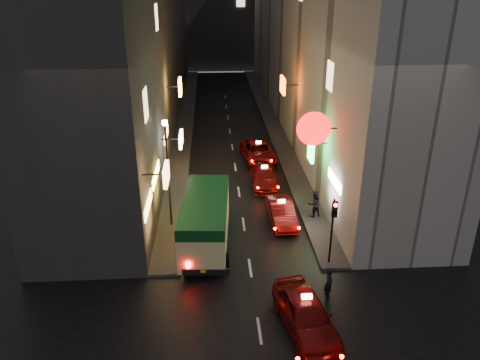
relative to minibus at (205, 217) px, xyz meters
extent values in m
cube|color=#353330|center=(-5.81, 23.29, 7.23)|extent=(6.00, 52.00, 18.00)
cube|color=#F8A456|center=(-1.70, -1.71, 3.20)|extent=(0.18, 1.52, 0.87)
cube|color=white|center=(-1.52, 6.85, 2.03)|extent=(0.18, 1.89, 0.79)
cube|color=yellow|center=(-1.78, 12.81, 4.08)|extent=(0.18, 1.37, 1.26)
cube|color=#F8A456|center=(-2.79, -0.81, 1.23)|extent=(0.10, 2.81, 0.55)
cube|color=yellow|center=(-2.79, 3.01, 1.23)|extent=(0.10, 3.36, 0.55)
cube|color=#F8A456|center=(-2.79, 10.27, 1.23)|extent=(0.10, 3.13, 0.55)
cube|color=#FFE5B2|center=(-2.80, 1.29, 5.73)|extent=(0.06, 1.30, 1.60)
cube|color=#FFE5B2|center=(-2.80, 9.29, 9.23)|extent=(0.06, 1.30, 1.60)
cube|color=#B2ACA3|center=(10.19, 23.29, 7.23)|extent=(6.00, 52.00, 18.00)
cylinder|color=#F20A0A|center=(5.91, 2.03, 4.07)|extent=(1.84, 0.18, 1.84)
cube|color=#31F95B|center=(6.27, 3.85, 2.60)|extent=(0.18, 1.14, 2.14)
cube|color=#FA4C0C|center=(5.97, 13.48, 3.96)|extent=(0.18, 1.74, 1.24)
cube|color=white|center=(7.17, 1.49, 1.23)|extent=(0.10, 2.69, 0.55)
cube|color=#FFE5B2|center=(7.18, 4.29, 6.43)|extent=(0.06, 1.30, 1.60)
cube|color=#403D3C|center=(-2.06, 23.29, -1.70)|extent=(1.50, 52.00, 0.15)
cube|color=#403D3C|center=(6.44, 23.29, -1.70)|extent=(1.50, 52.00, 0.15)
cube|color=#EDE694|center=(0.00, -0.02, -0.18)|extent=(2.71, 6.61, 2.37)
cube|color=#0D4319|center=(0.00, -0.02, 0.74)|extent=(2.73, 6.63, 0.59)
cube|color=black|center=(0.00, 0.30, 0.06)|extent=(2.56, 4.03, 0.54)
cube|color=black|center=(0.00, -3.21, -1.20)|extent=(2.23, 0.33, 0.32)
cube|color=#FF0A05|center=(-0.81, -3.28, -0.77)|extent=(0.19, 0.06, 0.30)
cube|color=#FF0A05|center=(0.81, -3.28, -0.77)|extent=(0.19, 0.06, 0.30)
cylinder|color=black|center=(-1.01, 2.05, -1.36)|extent=(0.24, 0.82, 0.82)
cylinder|color=black|center=(1.01, -2.09, -1.36)|extent=(0.24, 0.82, 0.82)
imported|color=maroon|center=(4.06, -6.71, -0.88)|extent=(3.22, 5.92, 1.79)
cube|color=white|center=(4.06, -6.71, 0.10)|extent=(0.44, 0.25, 0.16)
sphere|color=#FF0A05|center=(3.27, -9.26, -0.86)|extent=(0.16, 0.16, 0.16)
sphere|color=#FF0A05|center=(4.86, -9.26, -0.86)|extent=(0.16, 0.16, 0.16)
imported|color=maroon|center=(4.40, 2.42, -1.03)|extent=(2.18, 4.78, 1.49)
cube|color=white|center=(4.40, 2.42, -0.20)|extent=(0.43, 0.20, 0.16)
sphere|color=#FF0A05|center=(3.75, 0.29, -1.01)|extent=(0.16, 0.16, 0.16)
sphere|color=#FF0A05|center=(5.06, 0.29, -1.01)|extent=(0.16, 0.16, 0.16)
imported|color=maroon|center=(4.01, 7.82, -1.03)|extent=(2.07, 4.75, 1.49)
cube|color=white|center=(4.01, 7.82, -0.19)|extent=(0.43, 0.19, 0.16)
sphere|color=#FF0A05|center=(3.35, 5.69, -1.01)|extent=(0.16, 0.16, 0.16)
sphere|color=#FF0A05|center=(4.68, 5.69, -1.01)|extent=(0.16, 0.16, 0.16)
imported|color=maroon|center=(4.10, 12.62, -0.96)|extent=(2.58, 5.30, 1.63)
cube|color=white|center=(4.10, 12.62, -0.06)|extent=(0.44, 0.22, 0.16)
sphere|color=#FF0A05|center=(3.38, 10.29, -0.94)|extent=(0.16, 0.16, 0.16)
sphere|color=#FF0A05|center=(4.82, 10.29, -0.94)|extent=(0.16, 0.16, 0.16)
imported|color=black|center=(5.49, -4.79, -0.88)|extent=(0.56, 0.69, 1.80)
imported|color=black|center=(6.42, 2.75, -0.71)|extent=(0.79, 0.63, 1.84)
cylinder|color=black|center=(6.19, -2.11, 0.13)|extent=(0.10, 0.10, 3.50)
cube|color=black|center=(6.19, -2.29, 1.43)|extent=(0.26, 0.18, 0.80)
sphere|color=#FF0A05|center=(6.19, -2.40, 1.70)|extent=(0.18, 0.18, 0.18)
sphere|color=black|center=(6.19, -2.40, 1.43)|extent=(0.17, 0.17, 0.17)
sphere|color=black|center=(6.19, -2.40, 1.16)|extent=(0.17, 0.17, 0.17)
cylinder|color=black|center=(-2.01, 2.29, 1.38)|extent=(0.12, 0.12, 6.00)
cylinder|color=#FFE5BF|center=(-2.01, 2.29, 4.48)|extent=(0.28, 0.28, 0.25)
camera|label=1|loc=(0.41, -21.73, 11.60)|focal=35.00mm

